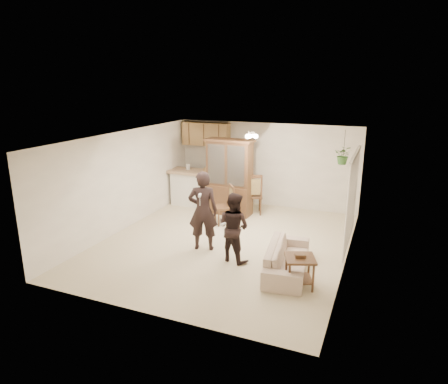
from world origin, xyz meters
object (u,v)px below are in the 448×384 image
at_px(china_hutch, 229,178).
at_px(chair_bar, 184,193).
at_px(adult, 203,211).
at_px(chair_hutch_right, 253,202).
at_px(child, 234,230).
at_px(sofa, 287,254).
at_px(chair_hutch_left, 224,213).
at_px(side_table, 299,271).

distance_m(china_hutch, chair_bar, 1.93).
bearing_deg(adult, chair_hutch_right, -112.06).
distance_m(child, china_hutch, 3.09).
height_order(sofa, chair_hutch_left, chair_hutch_left).
distance_m(chair_bar, chair_hutch_left, 2.27).
distance_m(child, chair_hutch_right, 3.20).
distance_m(chair_hutch_left, chair_hutch_right, 1.20).
bearing_deg(china_hutch, sofa, -47.53).
xyz_separation_m(china_hutch, chair_hutch_left, (0.17, -0.82, -0.76)).
xyz_separation_m(side_table, chair_hutch_left, (-2.58, 2.58, -0.01)).
bearing_deg(adult, chair_hutch_left, -100.73).
xyz_separation_m(sofa, child, (-1.18, 0.08, 0.31)).
distance_m(child, chair_bar, 4.41).
relative_size(adult, chair_hutch_right, 1.52).
relative_size(child, china_hutch, 0.63).
relative_size(adult, chair_bar, 1.73).
relative_size(adult, side_table, 2.60).
relative_size(china_hutch, chair_hutch_left, 2.04).
bearing_deg(sofa, china_hutch, 32.31).
height_order(adult, chair_hutch_right, adult).
height_order(side_table, chair_hutch_left, chair_hutch_left).
xyz_separation_m(side_table, chair_bar, (-4.47, 3.86, -0.01)).
xyz_separation_m(sofa, chair_bar, (-4.11, 3.35, -0.07)).
relative_size(sofa, child, 1.39).
bearing_deg(china_hutch, chair_hutch_left, -75.38).
bearing_deg(chair_hutch_right, china_hutch, 5.57).
height_order(adult, chair_bar, adult).
relative_size(child, chair_hutch_right, 1.14).
distance_m(adult, child, 0.92).
height_order(china_hutch, chair_hutch_left, china_hutch).
distance_m(china_hutch, chair_hutch_right, 0.99).
bearing_deg(side_table, child, 159.03).
distance_m(side_table, chair_hutch_right, 4.29).
bearing_deg(child, side_table, 174.91).
height_order(sofa, china_hutch, china_hutch).
relative_size(adult, child, 1.33).
xyz_separation_m(china_hutch, side_table, (2.76, -3.41, -0.76)).
bearing_deg(adult, china_hutch, -99.06).
distance_m(sofa, child, 1.22).
distance_m(adult, chair_hutch_right, 2.89).
bearing_deg(side_table, chair_hutch_right, 120.18).
relative_size(sofa, chair_bar, 1.80).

